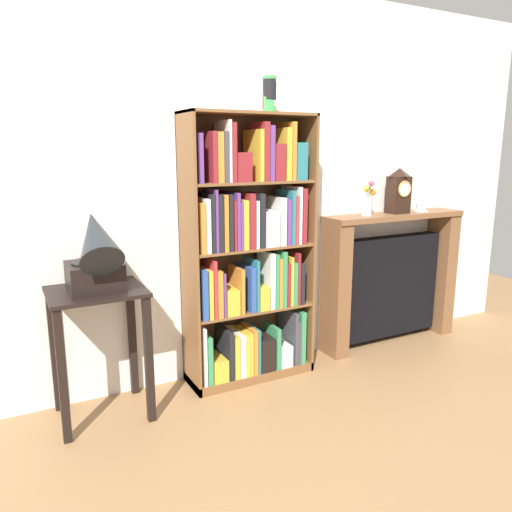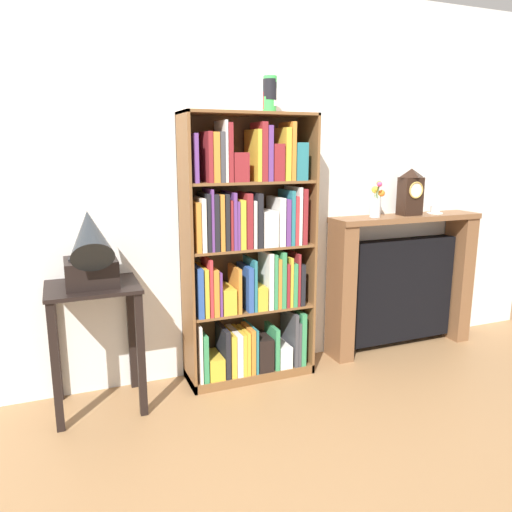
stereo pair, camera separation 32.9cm
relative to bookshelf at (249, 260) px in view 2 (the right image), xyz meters
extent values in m
cube|color=#997047|center=(0.00, -0.09, -0.84)|extent=(8.01, 6.40, 0.02)
cube|color=silver|center=(0.15, 0.20, 0.47)|extent=(5.01, 0.08, 2.60)
cube|color=brown|center=(-0.42, 0.01, 0.06)|extent=(0.02, 0.31, 1.77)
cube|color=brown|center=(0.43, 0.01, 0.06)|extent=(0.02, 0.31, 1.77)
cube|color=brown|center=(0.00, 0.16, 0.06)|extent=(0.86, 0.01, 1.77)
cube|color=brown|center=(0.00, 0.01, 0.93)|extent=(0.86, 0.31, 0.02)
cube|color=brown|center=(0.00, 0.01, -0.80)|extent=(0.86, 0.31, 0.06)
cube|color=white|center=(-0.37, -0.02, -0.57)|extent=(0.02, 0.22, 0.39)
cube|color=#388E56|center=(-0.34, -0.02, -0.61)|extent=(0.03, 0.23, 0.32)
cube|color=gold|center=(-0.27, -0.02, -0.69)|extent=(0.10, 0.22, 0.15)
cube|color=black|center=(-0.19, -0.01, -0.60)|extent=(0.03, 0.24, 0.33)
cube|color=gold|center=(-0.15, -0.01, -0.62)|extent=(0.03, 0.25, 0.29)
cube|color=white|center=(-0.11, 0.00, -0.62)|extent=(0.04, 0.26, 0.29)
cube|color=gold|center=(-0.08, -0.01, -0.62)|extent=(0.03, 0.25, 0.29)
cube|color=gold|center=(-0.05, -0.03, -0.62)|extent=(0.02, 0.21, 0.30)
cube|color=orange|center=(-0.02, -0.03, -0.61)|extent=(0.03, 0.21, 0.31)
cube|color=teal|center=(0.01, 0.00, -0.61)|extent=(0.02, 0.27, 0.31)
cube|color=black|center=(0.08, -0.02, -0.65)|extent=(0.11, 0.22, 0.23)
cube|color=#388E56|center=(0.16, -0.03, -0.62)|extent=(0.03, 0.21, 0.29)
cube|color=white|center=(0.23, -0.02, -0.69)|extent=(0.09, 0.24, 0.15)
cube|color=#424247|center=(0.30, -0.01, -0.58)|extent=(0.02, 0.25, 0.38)
cube|color=#424247|center=(0.33, 0.00, -0.61)|extent=(0.02, 0.26, 0.32)
cube|color=#388E56|center=(0.36, -0.02, -0.58)|extent=(0.04, 0.22, 0.38)
cube|color=brown|center=(0.00, 0.01, -0.34)|extent=(0.83, 0.29, 0.02)
cube|color=#2D519E|center=(-0.37, -0.01, -0.17)|extent=(0.04, 0.24, 0.32)
cube|color=gold|center=(-0.33, -0.01, -0.17)|extent=(0.03, 0.25, 0.31)
cube|color=#C63338|center=(-0.30, -0.03, -0.14)|extent=(0.02, 0.22, 0.37)
cube|color=orange|center=(-0.27, 0.00, -0.17)|extent=(0.04, 0.26, 0.31)
cube|color=#663884|center=(-0.24, -0.02, -0.18)|extent=(0.02, 0.24, 0.29)
cube|color=gold|center=(-0.18, -0.01, -0.24)|extent=(0.09, 0.24, 0.17)
cube|color=orange|center=(-0.11, -0.03, -0.18)|extent=(0.02, 0.21, 0.30)
cube|color=#2D519E|center=(-0.03, -0.02, -0.18)|extent=(0.03, 0.24, 0.30)
cube|color=teal|center=(0.00, -0.02, -0.15)|extent=(0.02, 0.22, 0.34)
cube|color=gold|center=(0.05, -0.02, -0.25)|extent=(0.07, 0.23, 0.16)
cube|color=white|center=(0.11, -0.03, -0.14)|extent=(0.03, 0.21, 0.38)
cube|color=#388E56|center=(0.14, -0.01, -0.14)|extent=(0.02, 0.24, 0.37)
cube|color=orange|center=(0.17, -0.01, -0.16)|extent=(0.02, 0.25, 0.34)
cube|color=#388E56|center=(0.20, -0.02, -0.14)|extent=(0.03, 0.22, 0.38)
cube|color=maroon|center=(0.23, -0.01, -0.18)|extent=(0.02, 0.24, 0.30)
cube|color=gold|center=(0.26, -0.02, -0.16)|extent=(0.02, 0.24, 0.34)
cube|color=#388E56|center=(0.29, -0.01, -0.18)|extent=(0.03, 0.24, 0.30)
cube|color=maroon|center=(0.31, 0.00, -0.15)|extent=(0.02, 0.26, 0.36)
cube|color=black|center=(0.34, -0.03, -0.18)|extent=(0.03, 0.21, 0.29)
cube|color=brown|center=(0.00, 0.01, 0.09)|extent=(0.83, 0.29, 0.02)
cube|color=orange|center=(-0.37, 0.00, 0.25)|extent=(0.03, 0.26, 0.31)
cube|color=white|center=(-0.34, -0.01, 0.26)|extent=(0.03, 0.25, 0.33)
cube|color=black|center=(-0.30, -0.02, 0.28)|extent=(0.02, 0.23, 0.36)
cube|color=#663884|center=(-0.28, -0.03, 0.29)|extent=(0.02, 0.21, 0.38)
cube|color=black|center=(-0.25, -0.02, 0.27)|extent=(0.03, 0.23, 0.35)
cube|color=orange|center=(-0.22, -0.03, 0.27)|extent=(0.03, 0.21, 0.35)
cube|color=black|center=(-0.19, -0.03, 0.27)|extent=(0.03, 0.21, 0.35)
cube|color=maroon|center=(-0.16, -0.03, 0.25)|extent=(0.02, 0.20, 0.31)
cube|color=#663884|center=(-0.14, 0.00, 0.28)|extent=(0.02, 0.27, 0.36)
cube|color=#663884|center=(-0.11, -0.03, 0.25)|extent=(0.02, 0.21, 0.30)
cube|color=gold|center=(-0.08, -0.01, 0.25)|extent=(0.04, 0.24, 0.31)
cube|color=maroon|center=(-0.04, -0.02, 0.27)|extent=(0.04, 0.24, 0.35)
cube|color=white|center=(0.00, -0.03, 0.25)|extent=(0.02, 0.21, 0.30)
cube|color=black|center=(0.03, -0.03, 0.27)|extent=(0.04, 0.21, 0.35)
cube|color=white|center=(0.11, -0.02, 0.21)|extent=(0.10, 0.22, 0.23)
cube|color=white|center=(0.19, -0.02, 0.25)|extent=(0.04, 0.23, 0.31)
cube|color=#663884|center=(0.23, -0.02, 0.25)|extent=(0.03, 0.24, 0.30)
cube|color=teal|center=(0.26, -0.02, 0.28)|extent=(0.03, 0.23, 0.36)
cube|color=#C63338|center=(0.29, -0.02, 0.26)|extent=(0.02, 0.23, 0.32)
cube|color=white|center=(0.31, -0.01, 0.29)|extent=(0.02, 0.25, 0.38)
cube|color=maroon|center=(0.35, -0.03, 0.28)|extent=(0.03, 0.20, 0.37)
cube|color=brown|center=(0.00, 0.01, 0.51)|extent=(0.83, 0.29, 0.02)
cube|color=#663884|center=(-0.37, 0.00, 0.66)|extent=(0.02, 0.26, 0.29)
cube|color=maroon|center=(-0.29, -0.03, 0.67)|extent=(0.03, 0.22, 0.30)
cube|color=orange|center=(-0.25, -0.01, 0.67)|extent=(0.04, 0.26, 0.30)
cube|color=#424247|center=(-0.21, -0.03, 0.67)|extent=(0.03, 0.22, 0.30)
cube|color=white|center=(-0.19, -0.02, 0.70)|extent=(0.02, 0.23, 0.37)
cube|color=maroon|center=(-0.16, -0.01, 0.70)|extent=(0.03, 0.25, 0.35)
cube|color=maroon|center=(-0.09, -0.02, 0.61)|extent=(0.10, 0.22, 0.18)
cube|color=gold|center=(0.02, -0.01, 0.68)|extent=(0.03, 0.25, 0.32)
cube|color=maroon|center=(0.06, -0.03, 0.70)|extent=(0.04, 0.21, 0.36)
cube|color=#663884|center=(0.10, 0.00, 0.69)|extent=(0.03, 0.26, 0.34)
cube|color=maroon|center=(0.16, -0.02, 0.64)|extent=(0.07, 0.23, 0.23)
cube|color=gold|center=(0.22, -0.02, 0.69)|extent=(0.04, 0.22, 0.33)
cube|color=orange|center=(0.26, -0.03, 0.70)|extent=(0.03, 0.22, 0.37)
cube|color=teal|center=(0.32, -0.02, 0.64)|extent=(0.08, 0.23, 0.24)
cylinder|color=green|center=(0.14, -0.01, 1.00)|extent=(0.09, 0.09, 0.11)
cylinder|color=red|center=(0.14, -0.01, 1.01)|extent=(0.09, 0.09, 0.11)
cylinder|color=white|center=(0.14, -0.01, 1.03)|extent=(0.09, 0.09, 0.11)
cylinder|color=#28B2B7|center=(0.14, -0.01, 1.05)|extent=(0.09, 0.09, 0.11)
cylinder|color=black|center=(0.14, -0.01, 1.07)|extent=(0.09, 0.09, 0.11)
cylinder|color=black|center=(0.14, -0.01, 1.09)|extent=(0.09, 0.09, 0.11)
cylinder|color=green|center=(0.14, -0.01, 1.11)|extent=(0.09, 0.09, 0.11)
cube|color=black|center=(-1.00, -0.06, -0.07)|extent=(0.53, 0.45, 0.02)
cube|color=black|center=(-1.23, -0.25, -0.45)|extent=(0.04, 0.04, 0.75)
cube|color=black|center=(-0.77, -0.25, -0.45)|extent=(0.04, 0.04, 0.75)
cube|color=black|center=(-1.23, 0.13, -0.45)|extent=(0.04, 0.04, 0.75)
cube|color=black|center=(-0.77, 0.13, -0.45)|extent=(0.04, 0.04, 0.75)
cube|color=black|center=(-1.00, -0.06, 0.02)|extent=(0.29, 0.28, 0.16)
cylinder|color=black|center=(-1.00, -0.06, 0.11)|extent=(0.24, 0.24, 0.01)
cylinder|color=#1E2328|center=(-1.00, -0.10, 0.13)|extent=(0.03, 0.03, 0.06)
cone|color=#1E2328|center=(-1.00, -0.19, 0.27)|extent=(0.23, 0.41, 0.39)
cube|color=brown|center=(1.29, 0.03, 0.21)|extent=(1.23, 0.26, 0.04)
cube|color=brown|center=(0.74, 0.03, -0.32)|extent=(0.12, 0.24, 1.02)
cube|color=brown|center=(1.85, 0.03, -0.32)|extent=(0.12, 0.24, 1.02)
cube|color=black|center=(1.29, 0.07, -0.37)|extent=(0.95, 0.13, 0.81)
cube|color=black|center=(1.31, 0.03, 0.37)|extent=(0.16, 0.11, 0.28)
pyramid|color=black|center=(1.31, 0.03, 0.54)|extent=(0.16, 0.11, 0.06)
cylinder|color=silver|center=(1.31, -0.03, 0.42)|extent=(0.11, 0.01, 0.11)
torus|color=#B79347|center=(1.31, -0.03, 0.42)|extent=(0.13, 0.01, 0.13)
cylinder|color=silver|center=(1.01, 0.03, 0.30)|extent=(0.08, 0.08, 0.14)
cylinder|color=#4C753D|center=(1.03, 0.03, 0.32)|extent=(0.03, 0.04, 0.16)
sphere|color=orange|center=(1.04, 0.02, 0.40)|extent=(0.05, 0.05, 0.05)
cylinder|color=#4C753D|center=(0.99, 0.00, 0.36)|extent=(0.01, 0.06, 0.23)
sphere|color=#EA4275|center=(0.99, -0.03, 0.47)|extent=(0.04, 0.04, 0.04)
cylinder|color=#4C753D|center=(1.00, 0.04, 0.34)|extent=(0.03, 0.04, 0.19)
sphere|color=yellow|center=(1.01, 0.06, 0.43)|extent=(0.05, 0.05, 0.05)
cylinder|color=#4C753D|center=(1.00, 0.03, 0.34)|extent=(0.01, 0.02, 0.19)
sphere|color=yellow|center=(1.00, 0.02, 0.44)|extent=(0.04, 0.04, 0.04)
cylinder|color=#4C753D|center=(1.00, 0.02, 0.36)|extent=(0.01, 0.05, 0.23)
sphere|color=orange|center=(1.00, -0.01, 0.48)|extent=(0.04, 0.04, 0.04)
cylinder|color=white|center=(1.56, 0.03, 0.23)|extent=(0.12, 0.12, 0.01)
cylinder|color=white|center=(1.56, 0.03, 0.26)|extent=(0.07, 0.07, 0.06)
torus|color=white|center=(1.61, 0.03, 0.27)|extent=(0.04, 0.01, 0.04)
camera|label=1|loc=(-1.44, -2.84, 0.72)|focal=34.57mm
camera|label=2|loc=(-1.14, -2.97, 0.72)|focal=34.57mm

